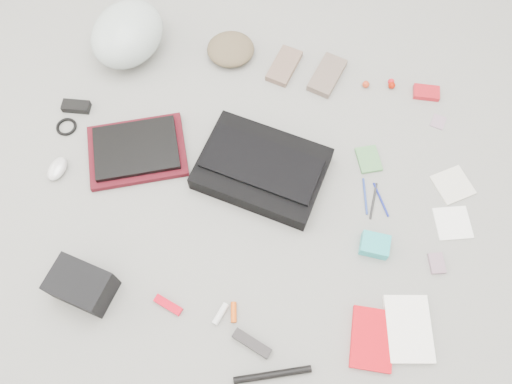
# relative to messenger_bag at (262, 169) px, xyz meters

# --- Properties ---
(ground_plane) EXTENTS (4.00, 4.00, 0.00)m
(ground_plane) POSITION_rel_messenger_bag_xyz_m (-0.01, -0.10, -0.04)
(ground_plane) COLOR gray
(messenger_bag) EXTENTS (0.51, 0.42, 0.07)m
(messenger_bag) POSITION_rel_messenger_bag_xyz_m (0.00, 0.00, 0.00)
(messenger_bag) COLOR black
(messenger_bag) RESTS_ON ground_plane
(bag_flap) EXTENTS (0.45, 0.29, 0.01)m
(bag_flap) POSITION_rel_messenger_bag_xyz_m (0.00, -0.00, 0.04)
(bag_flap) COLOR black
(bag_flap) RESTS_ON messenger_bag
(laptop_sleeve) EXTENTS (0.42, 0.36, 0.02)m
(laptop_sleeve) POSITION_rel_messenger_bag_xyz_m (-0.47, 0.03, -0.02)
(laptop_sleeve) COLOR #4B0C15
(laptop_sleeve) RESTS_ON ground_plane
(laptop) EXTENTS (0.36, 0.30, 0.02)m
(laptop) POSITION_rel_messenger_bag_xyz_m (-0.47, 0.03, -0.00)
(laptop) COLOR black
(laptop) RESTS_ON laptop_sleeve
(bike_helmet) EXTENTS (0.36, 0.40, 0.20)m
(bike_helmet) POSITION_rel_messenger_bag_xyz_m (-0.59, 0.50, 0.06)
(bike_helmet) COLOR silver
(bike_helmet) RESTS_ON ground_plane
(beanie) EXTENTS (0.21, 0.21, 0.07)m
(beanie) POSITION_rel_messenger_bag_xyz_m (-0.19, 0.53, -0.00)
(beanie) COLOR brown
(beanie) RESTS_ON ground_plane
(mitten_left) EXTENTS (0.14, 0.20, 0.03)m
(mitten_left) POSITION_rel_messenger_bag_xyz_m (0.04, 0.49, -0.02)
(mitten_left) COLOR #795F50
(mitten_left) RESTS_ON ground_plane
(mitten_right) EXTENTS (0.16, 0.21, 0.03)m
(mitten_right) POSITION_rel_messenger_bag_xyz_m (0.21, 0.46, -0.02)
(mitten_right) COLOR #715F53
(mitten_right) RESTS_ON ground_plane
(power_brick) EXTENTS (0.11, 0.05, 0.03)m
(power_brick) POSITION_rel_messenger_bag_xyz_m (-0.75, 0.20, -0.02)
(power_brick) COLOR black
(power_brick) RESTS_ON ground_plane
(cable_coil) EXTENTS (0.09, 0.09, 0.01)m
(cable_coil) POSITION_rel_messenger_bag_xyz_m (-0.76, 0.11, -0.03)
(cable_coil) COLOR black
(cable_coil) RESTS_ON ground_plane
(mouse) EXTENTS (0.08, 0.11, 0.04)m
(mouse) POSITION_rel_messenger_bag_xyz_m (-0.74, -0.08, -0.02)
(mouse) COLOR silver
(mouse) RESTS_ON ground_plane
(camera_bag) EXTENTS (0.21, 0.18, 0.12)m
(camera_bag) POSITION_rel_messenger_bag_xyz_m (-0.52, -0.50, 0.02)
(camera_bag) COLOR black
(camera_bag) RESTS_ON ground_plane
(multitool) EXTENTS (0.10, 0.06, 0.02)m
(multitool) POSITION_rel_messenger_bag_xyz_m (-0.25, -0.52, -0.03)
(multitool) COLOR #BE0013
(multitool) RESTS_ON ground_plane
(toiletry_tube_white) EXTENTS (0.05, 0.08, 0.02)m
(toiletry_tube_white) POSITION_rel_messenger_bag_xyz_m (-0.08, -0.52, -0.03)
(toiletry_tube_white) COLOR silver
(toiletry_tube_white) RESTS_ON ground_plane
(toiletry_tube_orange) EXTENTS (0.03, 0.07, 0.02)m
(toiletry_tube_orange) POSITION_rel_messenger_bag_xyz_m (-0.03, -0.51, -0.03)
(toiletry_tube_orange) COLOR #E04F0D
(toiletry_tube_orange) RESTS_ON ground_plane
(u_lock) EXTENTS (0.13, 0.08, 0.03)m
(u_lock) POSITION_rel_messenger_bag_xyz_m (0.04, -0.60, -0.02)
(u_lock) COLOR black
(u_lock) RESTS_ON ground_plane
(bike_pump) EXTENTS (0.24, 0.08, 0.02)m
(bike_pump) POSITION_rel_messenger_bag_xyz_m (0.11, -0.69, -0.03)
(bike_pump) COLOR black
(bike_pump) RESTS_ON ground_plane
(book_red) EXTENTS (0.14, 0.20, 0.02)m
(book_red) POSITION_rel_messenger_bag_xyz_m (0.41, -0.55, -0.03)
(book_red) COLOR red
(book_red) RESTS_ON ground_plane
(book_white) EXTENTS (0.16, 0.23, 0.02)m
(book_white) POSITION_rel_messenger_bag_xyz_m (0.53, -0.50, -0.03)
(book_white) COLOR white
(book_white) RESTS_ON ground_plane
(notepad) EXTENTS (0.11, 0.12, 0.01)m
(notepad) POSITION_rel_messenger_bag_xyz_m (0.39, 0.10, -0.03)
(notepad) COLOR #498248
(notepad) RESTS_ON ground_plane
(pen_blue) EXTENTS (0.02, 0.14, 0.01)m
(pen_blue) POSITION_rel_messenger_bag_xyz_m (0.38, -0.05, -0.03)
(pen_blue) COLOR navy
(pen_blue) RESTS_ON ground_plane
(pen_black) EXTENTS (0.03, 0.14, 0.01)m
(pen_black) POSITION_rel_messenger_bag_xyz_m (0.41, -0.06, -0.03)
(pen_black) COLOR black
(pen_black) RESTS_ON ground_plane
(pen_navy) EXTENTS (0.06, 0.13, 0.01)m
(pen_navy) POSITION_rel_messenger_bag_xyz_m (0.44, -0.06, -0.03)
(pen_navy) COLOR navy
(pen_navy) RESTS_ON ground_plane
(accordion_wallet) EXTENTS (0.10, 0.09, 0.05)m
(accordion_wallet) POSITION_rel_messenger_bag_xyz_m (0.41, -0.24, -0.01)
(accordion_wallet) COLOR #24AFB3
(accordion_wallet) RESTS_ON ground_plane
(card_deck) EXTENTS (0.06, 0.08, 0.01)m
(card_deck) POSITION_rel_messenger_bag_xyz_m (0.63, -0.27, -0.03)
(card_deck) COLOR gray
(card_deck) RESTS_ON ground_plane
(napkin_top) EXTENTS (0.17, 0.17, 0.01)m
(napkin_top) POSITION_rel_messenger_bag_xyz_m (0.69, 0.03, -0.03)
(napkin_top) COLOR beige
(napkin_top) RESTS_ON ground_plane
(napkin_bottom) EXTENTS (0.14, 0.14, 0.01)m
(napkin_bottom) POSITION_rel_messenger_bag_xyz_m (0.69, -0.12, -0.03)
(napkin_bottom) COLOR white
(napkin_bottom) RESTS_ON ground_plane
(lollipop_a) EXTENTS (0.03, 0.03, 0.03)m
(lollipop_a) POSITION_rel_messenger_bag_xyz_m (0.37, 0.43, -0.02)
(lollipop_a) COLOR #B43417
(lollipop_a) RESTS_ON ground_plane
(lollipop_b) EXTENTS (0.03, 0.03, 0.03)m
(lollipop_b) POSITION_rel_messenger_bag_xyz_m (0.47, 0.44, -0.02)
(lollipop_b) COLOR #A11301
(lollipop_b) RESTS_ON ground_plane
(lollipop_c) EXTENTS (0.03, 0.03, 0.03)m
(lollipop_c) POSITION_rel_messenger_bag_xyz_m (0.47, 0.46, -0.02)
(lollipop_c) COLOR red
(lollipop_c) RESTS_ON ground_plane
(altoids_tin) EXTENTS (0.10, 0.07, 0.02)m
(altoids_tin) POSITION_rel_messenger_bag_xyz_m (0.61, 0.42, -0.03)
(altoids_tin) COLOR #B51822
(altoids_tin) RESTS_ON ground_plane
(stamp_sheet) EXTENTS (0.07, 0.07, 0.00)m
(stamp_sheet) POSITION_rel_messenger_bag_xyz_m (0.65, 0.30, -0.03)
(stamp_sheet) COLOR #A28096
(stamp_sheet) RESTS_ON ground_plane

